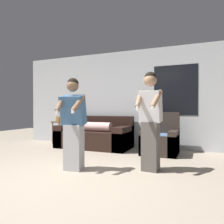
% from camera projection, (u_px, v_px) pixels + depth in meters
% --- Properties ---
extents(ground_plane, '(14.00, 14.00, 0.00)m').
position_uv_depth(ground_plane, '(55.00, 183.00, 3.12)').
color(ground_plane, tan).
extents(wall_back, '(6.79, 0.07, 2.70)m').
position_uv_depth(wall_back, '(129.00, 99.00, 6.17)').
color(wall_back, silver).
rests_on(wall_back, ground_plane).
extents(couch, '(2.01, 0.97, 0.86)m').
position_uv_depth(couch, '(94.00, 136.00, 6.01)').
color(couch, black).
rests_on(couch, ground_plane).
extents(armchair, '(0.81, 0.83, 0.98)m').
position_uv_depth(armchair, '(160.00, 140.00, 5.18)').
color(armchair, '#332823').
rests_on(armchair, ground_plane).
extents(side_table, '(0.45, 0.40, 0.84)m').
position_uv_depth(side_table, '(61.00, 125.00, 6.75)').
color(side_table, brown).
rests_on(side_table, ground_plane).
extents(person_left, '(0.46, 0.53, 1.60)m').
position_uv_depth(person_left, '(73.00, 124.00, 3.77)').
color(person_left, '#B2B2B7').
rests_on(person_left, ground_plane).
extents(person_right, '(0.43, 0.49, 1.70)m').
position_uv_depth(person_right, '(150.00, 119.00, 3.73)').
color(person_right, '#56514C').
rests_on(person_right, ground_plane).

